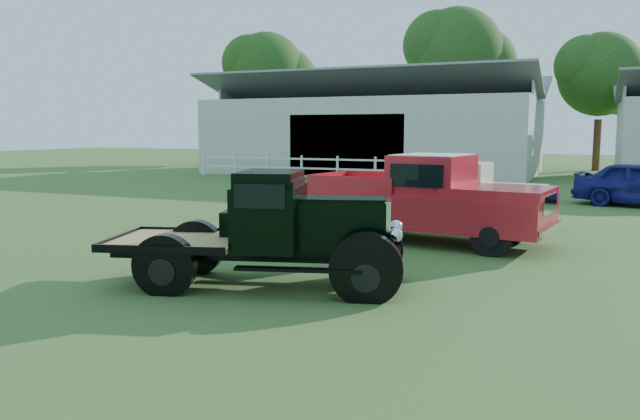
% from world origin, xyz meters
% --- Properties ---
extents(ground, '(120.00, 120.00, 0.00)m').
position_xyz_m(ground, '(0.00, 0.00, 0.00)').
color(ground, '#396728').
extents(shed_left, '(18.80, 10.20, 5.60)m').
position_xyz_m(shed_left, '(-7.00, 26.00, 2.80)').
color(shed_left, '#A5A5A5').
rests_on(shed_left, ground).
extents(fence_rail, '(14.20, 0.16, 1.20)m').
position_xyz_m(fence_rail, '(-8.00, 20.00, 0.60)').
color(fence_rail, white).
rests_on(fence_rail, ground).
extents(tree_a, '(6.30, 6.30, 10.50)m').
position_xyz_m(tree_a, '(-18.00, 33.00, 5.25)').
color(tree_a, black).
rests_on(tree_a, ground).
extents(tree_b, '(6.90, 6.90, 11.50)m').
position_xyz_m(tree_b, '(-4.00, 34.00, 5.75)').
color(tree_b, black).
rests_on(tree_b, ground).
extents(tree_c, '(5.40, 5.40, 9.00)m').
position_xyz_m(tree_c, '(5.00, 33.00, 4.50)').
color(tree_c, black).
rests_on(tree_c, ground).
extents(vintage_flatbed, '(5.03, 3.09, 1.86)m').
position_xyz_m(vintage_flatbed, '(-0.04, -0.49, 0.93)').
color(vintage_flatbed, black).
rests_on(vintage_flatbed, ground).
extents(red_pickup, '(5.71, 2.84, 1.99)m').
position_xyz_m(red_pickup, '(1.39, 4.50, 1.00)').
color(red_pickup, red).
rests_on(red_pickup, ground).
extents(white_pickup, '(4.54, 2.05, 1.62)m').
position_xyz_m(white_pickup, '(1.57, 7.44, 0.81)').
color(white_pickup, beige).
rests_on(white_pickup, ground).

